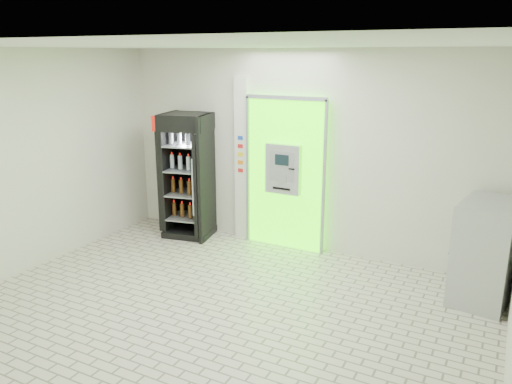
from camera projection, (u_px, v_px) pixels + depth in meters
The scene contains 6 objects.
ground at pixel (214, 317), 5.73m from camera, with size 6.00×6.00×0.00m, color beige.
room_shell at pixel (210, 160), 5.23m from camera, with size 6.00×6.00×6.00m.
atm_assembly at pixel (286, 173), 7.56m from camera, with size 1.30×0.24×2.33m.
pillar at pixel (242, 159), 7.91m from camera, with size 0.22×0.11×2.60m.
beverage_cooler at pixel (189, 178), 8.12m from camera, with size 0.88×0.84×2.01m.
steel_cabinet at pixel (486, 252), 5.99m from camera, with size 0.77×1.02×1.24m.
Camera 1 is at (2.80, -4.32, 2.92)m, focal length 35.00 mm.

